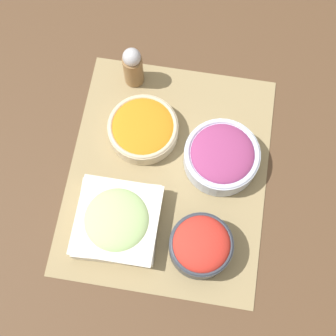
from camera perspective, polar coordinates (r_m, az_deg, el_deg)
The scene contains 7 objects.
ground_plane at distance 1.01m, azimuth 0.00°, elevation -0.62°, with size 3.00×3.00×0.00m, color #513823.
placemat at distance 1.01m, azimuth 0.00°, elevation -0.58°, with size 0.51×0.42×0.00m.
tomato_bowl at distance 0.93m, azimuth 4.04°, elevation -9.40°, with size 0.13×0.13×0.08m.
carrot_bowl at distance 1.01m, azimuth -3.06°, elevation 4.85°, with size 0.15×0.15×0.05m.
onion_bowl at distance 0.99m, azimuth 6.56°, elevation 1.47°, with size 0.16×0.16×0.07m.
cucumber_bowl at distance 0.95m, azimuth -6.20°, elevation -6.44°, with size 0.17×0.17×0.06m.
pepper_shaker at distance 1.05m, azimuth -4.30°, elevation 12.26°, with size 0.04×0.04×0.11m.
Camera 1 is at (-0.31, -0.05, 0.96)m, focal length 50.00 mm.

